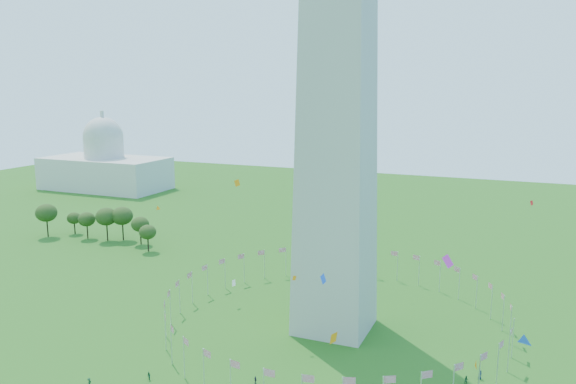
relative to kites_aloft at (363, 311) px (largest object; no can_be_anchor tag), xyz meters
The scene contains 4 objects.
flag_ring 34.46m from the kites_aloft, 117.02° to the left, with size 80.24×80.24×9.00m.
capitol_building 250.92m from the kites_aloft, 140.83° to the left, with size 70.00×35.00×46.00m, color beige, non-canonical shape.
kites_aloft is the anchor object (origin of this frame).
tree_line_west 140.19m from the kites_aloft, 150.24° to the left, with size 55.51×15.87×12.71m.
Camera 1 is at (39.02, -71.91, 57.22)m, focal length 35.00 mm.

